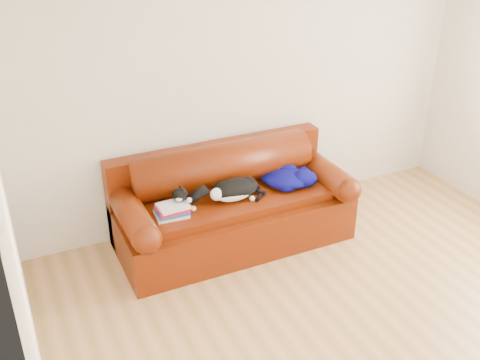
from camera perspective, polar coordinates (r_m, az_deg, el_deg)
The scene contains 7 objects.
ground at distance 4.45m, azimuth 12.70°, elevation -14.47°, with size 4.50×4.50×0.00m, color olive.
room_shell at distance 3.67m, azimuth 16.75°, elevation 6.23°, with size 4.52×4.02×2.61m.
sofa_base at distance 5.15m, azimuth -0.69°, elevation -4.01°, with size 2.10×0.90×0.50m.
sofa_back at distance 5.20m, azimuth -1.82°, elevation 0.12°, with size 2.10×1.01×0.88m.
book_stack at distance 4.71m, azimuth -6.91°, elevation -3.07°, with size 0.28×0.23×0.10m.
cat at distance 4.90m, azimuth -0.65°, elevation -1.03°, with size 0.64×0.25×0.23m.
blanket at distance 5.18m, azimuth 4.92°, elevation 0.25°, with size 0.51×0.47×0.15m.
Camera 1 is at (-2.23, -2.51, 2.92)m, focal length 42.00 mm.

